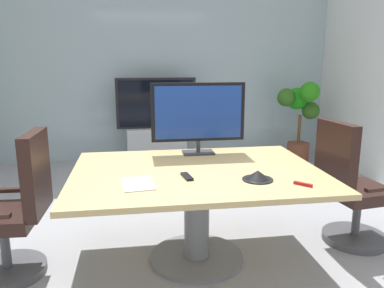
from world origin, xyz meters
name	(u,v)px	position (x,y,z in m)	size (l,w,h in m)	color
ground_plane	(187,255)	(0.00, 0.00, 0.00)	(7.55, 7.55, 0.00)	#99999E
wall_back_glass_partition	(158,66)	(0.00, 3.28, 1.48)	(5.59, 0.10, 2.96)	#9EB2B7
conference_table	(197,191)	(0.07, -0.07, 0.58)	(1.91, 1.39, 0.75)	tan
office_chair_left	(16,217)	(-1.28, -0.08, 0.46)	(0.60, 0.58, 1.09)	#4C4C51
office_chair_right	(350,193)	(1.43, 0.02, 0.46)	(0.62, 0.60, 1.09)	#4C4C51
tv_monitor	(198,114)	(0.17, 0.46, 1.11)	(0.84, 0.18, 0.64)	#333338
wall_display_unit	(157,135)	(-0.06, 2.92, 0.44)	(1.20, 0.36, 1.31)	#B7BABC
potted_plant	(300,113)	(2.12, 2.64, 0.78)	(0.69, 0.60, 1.26)	brown
conference_phone	(258,176)	(0.46, -0.37, 0.78)	(0.22, 0.22, 0.07)	black
remote_control	(187,176)	(-0.03, -0.25, 0.76)	(0.05, 0.17, 0.02)	black
whiteboard_marker	(303,184)	(0.73, -0.54, 0.76)	(0.13, 0.02, 0.02)	red
paper_notepad	(138,184)	(-0.38, -0.34, 0.76)	(0.21, 0.30, 0.01)	white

